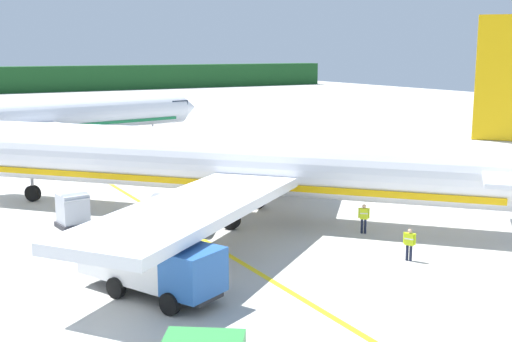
{
  "coord_description": "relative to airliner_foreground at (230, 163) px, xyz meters",
  "views": [
    {
      "loc": [
        -4.13,
        -19.71,
        10.1
      ],
      "look_at": [
        13.63,
        11.89,
        3.31
      ],
      "focal_mm": 45.4,
      "sensor_mm": 36.0,
      "label": 1
    }
  ],
  "objects": [
    {
      "name": "cargo_container_near",
      "position": [
        -8.98,
        2.41,
        -2.39
      ],
      "size": [
        1.91,
        1.91,
        2.1
      ],
      "color": "#333338",
      "rests_on": "ground"
    },
    {
      "name": "apron_guide_line",
      "position": [
        -3.51,
        -4.59,
        -3.39
      ],
      "size": [
        0.3,
        60.0,
        0.01
      ],
      "primitive_type": "cube",
      "color": "yellow",
      "rests_on": "ground"
    },
    {
      "name": "service_truck_baggage",
      "position": [
        -8.78,
        -9.72,
        -1.91
      ],
      "size": [
        4.81,
        6.9,
        2.58
      ],
      "color": "#2659A5",
      "rests_on": "ground"
    },
    {
      "name": "airliner_foreground",
      "position": [
        0.0,
        0.0,
        0.0
      ],
      "size": [
        31.47,
        32.85,
        11.9
      ],
      "color": "white",
      "rests_on": "ground"
    },
    {
      "name": "crew_loader_left",
      "position": [
        3.74,
        -11.68,
        -2.45
      ],
      "size": [
        0.42,
        0.56,
        1.61
      ],
      "color": "#191E33",
      "rests_on": "ground"
    },
    {
      "name": "airliner_mid_apron",
      "position": [
        -3.52,
        35.9,
        -0.33
      ],
      "size": [
        37.53,
        31.16,
        10.75
      ],
      "color": "silver",
      "rests_on": "ground"
    },
    {
      "name": "crew_marshaller",
      "position": [
        4.85,
        -6.81,
        -2.41
      ],
      "size": [
        0.51,
        0.46,
        1.67
      ],
      "color": "#191E33",
      "rests_on": "ground"
    }
  ]
}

